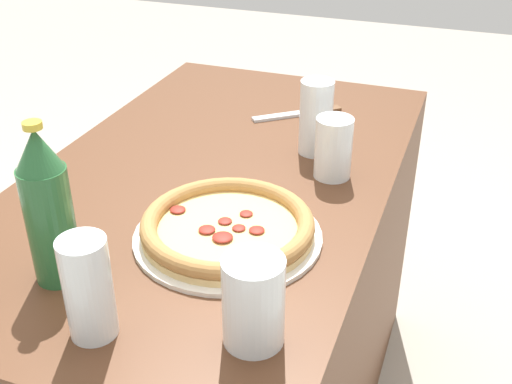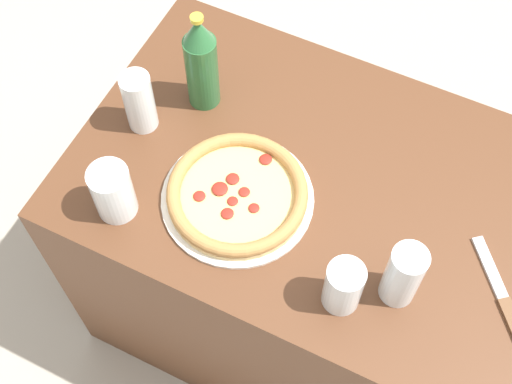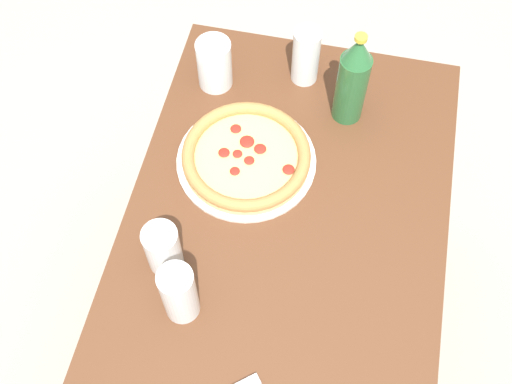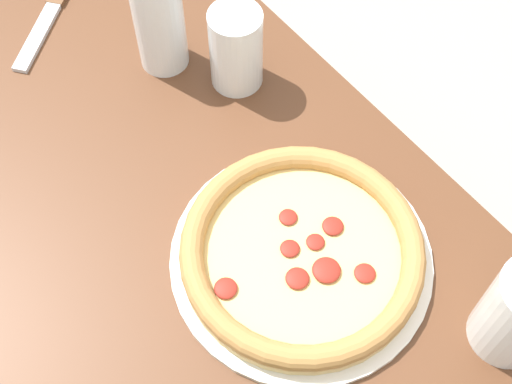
{
  "view_description": "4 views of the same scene",
  "coord_description": "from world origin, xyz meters",
  "px_view_note": "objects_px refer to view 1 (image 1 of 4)",
  "views": [
    {
      "loc": [
        -1.02,
        -0.46,
        1.35
      ],
      "look_at": [
        -0.1,
        -0.13,
        0.78
      ],
      "focal_mm": 45.0,
      "sensor_mm": 36.0,
      "label": 1
    },
    {
      "loc": [
        0.14,
        -0.75,
        2.02
      ],
      "look_at": [
        -0.17,
        -0.11,
        0.81
      ],
      "focal_mm": 50.0,
      "sensor_mm": 36.0,
      "label": 2
    },
    {
      "loc": [
        0.56,
        0.07,
        1.97
      ],
      "look_at": [
        -0.11,
        -0.07,
        0.8
      ],
      "focal_mm": 45.0,
      "sensor_mm": 36.0,
      "label": 3
    },
    {
      "loc": [
        -0.47,
        0.15,
        1.53
      ],
      "look_at": [
        -0.14,
        -0.1,
        0.83
      ],
      "focal_mm": 50.0,
      "sensor_mm": 36.0,
      "label": 4
    }
  ],
  "objects_px": {
    "pizza_pepperoni": "(228,228)",
    "glass_lemonade": "(253,305)",
    "glass_orange_juice": "(333,150)",
    "beer_bottle": "(48,208)",
    "knife": "(301,113)",
    "glass_iced_tea": "(316,119)",
    "glass_mango_juice": "(89,292)"
  },
  "relations": [
    {
      "from": "pizza_pepperoni",
      "to": "glass_lemonade",
      "type": "xyz_separation_m",
      "value": [
        -0.21,
        -0.12,
        0.04
      ]
    },
    {
      "from": "glass_orange_juice",
      "to": "beer_bottle",
      "type": "height_order",
      "value": "beer_bottle"
    },
    {
      "from": "glass_orange_juice",
      "to": "knife",
      "type": "bearing_deg",
      "value": 27.71
    },
    {
      "from": "glass_iced_tea",
      "to": "beer_bottle",
      "type": "relative_size",
      "value": 0.61
    },
    {
      "from": "knife",
      "to": "glass_orange_juice",
      "type": "bearing_deg",
      "value": -152.29
    },
    {
      "from": "pizza_pepperoni",
      "to": "glass_iced_tea",
      "type": "height_order",
      "value": "glass_iced_tea"
    },
    {
      "from": "knife",
      "to": "glass_iced_tea",
      "type": "bearing_deg",
      "value": -155.56
    },
    {
      "from": "glass_mango_juice",
      "to": "knife",
      "type": "bearing_deg",
      "value": -3.45
    },
    {
      "from": "glass_orange_juice",
      "to": "knife",
      "type": "xyz_separation_m",
      "value": [
        0.27,
        0.14,
        -0.05
      ]
    },
    {
      "from": "pizza_pepperoni",
      "to": "glass_mango_juice",
      "type": "xyz_separation_m",
      "value": [
        -0.27,
        0.08,
        0.05
      ]
    },
    {
      "from": "beer_bottle",
      "to": "knife",
      "type": "xyz_separation_m",
      "value": [
        0.73,
        -0.17,
        -0.12
      ]
    },
    {
      "from": "pizza_pepperoni",
      "to": "knife",
      "type": "bearing_deg",
      "value": 3.63
    },
    {
      "from": "glass_mango_juice",
      "to": "glass_iced_tea",
      "type": "height_order",
      "value": "glass_iced_tea"
    },
    {
      "from": "glass_iced_tea",
      "to": "beer_bottle",
      "type": "xyz_separation_m",
      "value": [
        -0.55,
        0.25,
        0.05
      ]
    },
    {
      "from": "beer_bottle",
      "to": "glass_mango_juice",
      "type": "bearing_deg",
      "value": -127.2
    },
    {
      "from": "glass_orange_juice",
      "to": "glass_iced_tea",
      "type": "distance_m",
      "value": 0.11
    },
    {
      "from": "glass_orange_juice",
      "to": "glass_mango_juice",
      "type": "relative_size",
      "value": 0.81
    },
    {
      "from": "pizza_pepperoni",
      "to": "glass_iced_tea",
      "type": "relative_size",
      "value": 2.01
    },
    {
      "from": "glass_lemonade",
      "to": "glass_mango_juice",
      "type": "relative_size",
      "value": 0.86
    },
    {
      "from": "glass_lemonade",
      "to": "glass_iced_tea",
      "type": "distance_m",
      "value": 0.58
    },
    {
      "from": "glass_lemonade",
      "to": "glass_iced_tea",
      "type": "xyz_separation_m",
      "value": [
        0.57,
        0.08,
        0.02
      ]
    },
    {
      "from": "glass_orange_juice",
      "to": "glass_lemonade",
      "type": "height_order",
      "value": "glass_lemonade"
    },
    {
      "from": "glass_lemonade",
      "to": "glass_mango_juice",
      "type": "distance_m",
      "value": 0.22
    },
    {
      "from": "glass_orange_juice",
      "to": "glass_mango_juice",
      "type": "height_order",
      "value": "glass_mango_juice"
    },
    {
      "from": "glass_lemonade",
      "to": "beer_bottle",
      "type": "height_order",
      "value": "beer_bottle"
    },
    {
      "from": "knife",
      "to": "glass_lemonade",
      "type": "bearing_deg",
      "value": -168.2
    },
    {
      "from": "glass_orange_juice",
      "to": "glass_iced_tea",
      "type": "relative_size",
      "value": 0.78
    },
    {
      "from": "glass_lemonade",
      "to": "glass_iced_tea",
      "type": "height_order",
      "value": "glass_iced_tea"
    },
    {
      "from": "glass_iced_tea",
      "to": "knife",
      "type": "bearing_deg",
      "value": 24.44
    },
    {
      "from": "pizza_pepperoni",
      "to": "glass_mango_juice",
      "type": "height_order",
      "value": "glass_mango_juice"
    },
    {
      "from": "glass_orange_juice",
      "to": "glass_iced_tea",
      "type": "height_order",
      "value": "glass_iced_tea"
    },
    {
      "from": "pizza_pepperoni",
      "to": "glass_orange_juice",
      "type": "relative_size",
      "value": 2.59
    }
  ]
}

